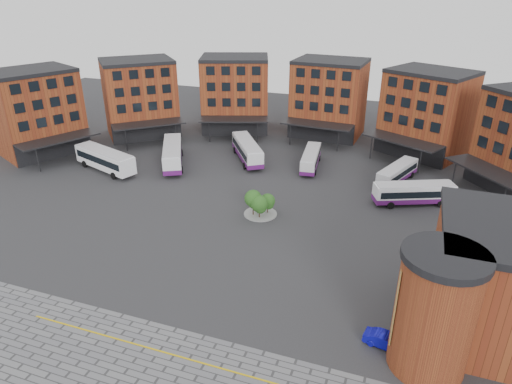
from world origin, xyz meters
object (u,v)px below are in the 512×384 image
(bus_f, at_px, (414,193))
(bus_d, at_px, (311,159))
(tree_island, at_px, (259,203))
(blue_car, at_px, (387,341))
(bus_b, at_px, (173,154))
(bus_c, at_px, (247,150))
(bus_a, at_px, (105,158))
(bus_e, at_px, (397,173))

(bus_f, bearing_deg, bus_d, -140.59)
(tree_island, height_order, blue_car, tree_island)
(bus_b, height_order, bus_c, bus_b)
(bus_a, xyz_separation_m, bus_e, (44.80, 11.06, -0.58))
(bus_b, height_order, bus_e, bus_b)
(bus_c, xyz_separation_m, blue_car, (26.53, -37.18, -1.20))
(bus_c, bearing_deg, bus_f, -50.37)
(bus_d, bearing_deg, tree_island, -103.63)
(tree_island, bearing_deg, bus_d, 82.87)
(bus_a, xyz_separation_m, bus_b, (9.00, 5.95, -0.16))
(bus_e, bearing_deg, blue_car, -65.89)
(bus_d, xyz_separation_m, bus_e, (13.82, -1.43, -0.03))
(bus_a, height_order, bus_b, bus_b)
(bus_d, bearing_deg, bus_c, 175.60)
(bus_a, bearing_deg, bus_c, -39.55)
(bus_e, distance_m, bus_f, 7.57)
(tree_island, bearing_deg, blue_car, -46.22)
(bus_c, relative_size, bus_f, 1.04)
(blue_car, bearing_deg, bus_e, 13.06)
(bus_b, height_order, bus_f, bus_b)
(bus_a, relative_size, bus_d, 1.24)
(bus_a, height_order, bus_d, bus_a)
(bus_e, relative_size, bus_f, 0.90)
(blue_car, bearing_deg, bus_f, 8.51)
(bus_d, height_order, blue_car, bus_d)
(tree_island, relative_size, bus_b, 0.35)
(blue_car, bearing_deg, bus_a, 72.02)
(bus_a, relative_size, bus_c, 1.10)
(tree_island, height_order, bus_f, tree_island)
(bus_d, bearing_deg, bus_f, -33.88)
(bus_b, relative_size, bus_f, 1.13)
(tree_island, xyz_separation_m, blue_car, (17.88, -18.66, -1.30))
(bus_f, relative_size, blue_car, 2.85)
(bus_b, bearing_deg, blue_car, -67.60)
(bus_c, relative_size, bus_d, 1.13)
(bus_b, bearing_deg, bus_d, -11.40)
(bus_b, bearing_deg, bus_a, -174.52)
(bus_c, distance_m, bus_e, 24.86)
(blue_car, bearing_deg, bus_c, 45.89)
(bus_d, distance_m, blue_car, 40.67)
(bus_d, bearing_deg, bus_b, -169.93)
(bus_b, relative_size, bus_e, 1.25)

